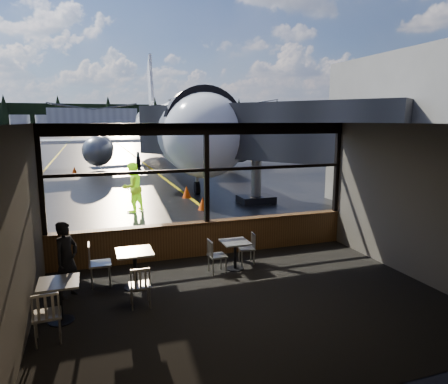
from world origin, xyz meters
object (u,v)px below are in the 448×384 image
cafe_table_near (235,255)px  cone_wing (74,170)px  cafe_table_left (60,302)px  chair_near_e (247,249)px  chair_near_w (217,256)px  chair_mid_s (140,286)px  cone_extra (203,203)px  passenger (67,260)px  airliner (167,96)px  cafe_table_mid (135,270)px  chair_mid_w (100,264)px  chair_left_s (47,315)px  jet_bridge (253,149)px  cone_nose (187,192)px  ground_crew (132,187)px

cafe_table_near → cone_wing: size_ratio=1.42×
cafe_table_left → chair_near_e: (4.25, 1.66, 0.02)m
cafe_table_near → cafe_table_left: bearing=-159.9°
chair_near_w → chair_mid_s: bearing=-62.3°
chair_near_e → cone_extra: 6.35m
chair_mid_s → cafe_table_left: bearing=-172.3°
chair_near_w → cone_extra: (1.52, 6.65, -0.15)m
cone_extra → passenger: bearing=-124.8°
airliner → cafe_table_mid: bearing=-98.6°
cafe_table_left → chair_mid_w: (0.73, 1.46, 0.10)m
chair_near_w → cafe_table_mid: bearing=-85.9°
cafe_table_near → chair_mid_s: (-2.42, -1.26, 0.07)m
chair_near_e → cone_extra: (0.64, 6.31, -0.13)m
chair_left_s → cone_extra: chair_left_s is taller
chair_near_e → chair_left_s: size_ratio=0.87×
cafe_table_near → chair_near_e: bearing=32.5°
chair_mid_s → chair_left_s: (-1.58, -0.79, 0.04)m
jet_bridge → chair_mid_s: size_ratio=13.08×
cone_nose → cafe_table_left: bearing=-114.5°
cafe_table_mid → passenger: passenger is taller
cafe_table_mid → passenger: bearing=179.8°
chair_mid_w → passenger: size_ratio=0.61×
chair_left_s → cafe_table_mid: bearing=42.7°
chair_left_s → cone_extra: 9.98m
passenger → airliner: bearing=23.5°
airliner → cone_wing: size_ratio=71.14×
passenger → ground_crew: bearing=23.9°
chair_mid_s → passenger: 1.66m
airliner → chair_left_s: airliner is taller
chair_near_e → chair_left_s: chair_left_s is taller
cone_nose → chair_near_w: bearing=-99.1°
chair_mid_w → airliner: bearing=165.1°
cafe_table_mid → chair_near_w: 1.95m
jet_bridge → chair_near_w: size_ratio=13.33×
cafe_table_near → ground_crew: bearing=103.3°
airliner → chair_mid_w: 22.97m
cafe_table_mid → chair_mid_w: chair_mid_w is taller
chair_near_w → ground_crew: 7.32m
chair_near_e → chair_left_s: (-4.40, -2.30, 0.06)m
airliner → ground_crew: bearing=-102.1°
cafe_table_mid → ground_crew: 7.52m
airliner → jet_bridge: bearing=-83.3°
cone_extra → cafe_table_near: bearing=-99.0°
cafe_table_near → chair_left_s: 4.50m
cafe_table_near → cone_extra: cafe_table_near is taller
cafe_table_mid → ground_crew: size_ratio=0.42×
cafe_table_near → ground_crew: 7.34m
cafe_table_mid → cone_wing: cafe_table_mid is taller
cafe_table_mid → passenger: size_ratio=0.52×
airliner → cone_nose: 13.57m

